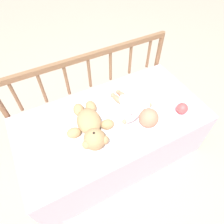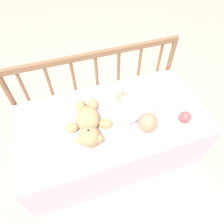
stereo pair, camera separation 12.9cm
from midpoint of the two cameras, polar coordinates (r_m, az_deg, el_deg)
The scene contains 7 objects.
ground_plane at distance 1.70m, azimuth -2.17°, elevation -10.96°, with size 12.00×12.00×0.00m, color tan.
crib_mattress at distance 1.52m, azimuth -2.41°, elevation -6.97°, with size 1.28×0.66×0.44m.
crib_rail at distance 1.51m, azimuth -8.83°, elevation 9.55°, with size 1.28×0.04×0.72m.
blanket at distance 1.34m, azimuth -2.91°, elevation -1.58°, with size 0.81×0.51×0.01m.
teddy_bear at distance 1.25m, azimuth -9.16°, elevation -4.15°, with size 0.31×0.40×0.13m.
baby at distance 1.32m, azimuth 4.57°, elevation 0.40°, with size 0.27×0.41×0.13m.
toy_ball at distance 1.40m, azimuth 16.96°, elevation 0.84°, with size 0.08×0.08×0.08m.
Camera 1 is at (-0.39, -0.73, 1.49)m, focal length 32.00 mm.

